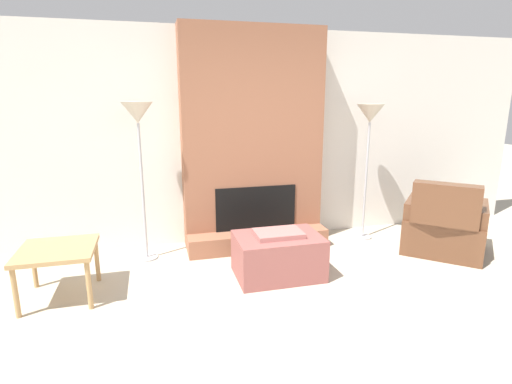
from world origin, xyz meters
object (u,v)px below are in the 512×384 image
at_px(armchair, 444,229).
at_px(floor_lamp_left, 138,123).
at_px(floor_lamp_right, 370,122).
at_px(ottoman, 278,255).
at_px(side_table, 57,254).

height_order(armchair, floor_lamp_left, floor_lamp_left).
distance_m(floor_lamp_left, floor_lamp_right, 2.74).
relative_size(ottoman, floor_lamp_right, 0.50).
bearing_deg(floor_lamp_left, armchair, -11.44).
height_order(side_table, floor_lamp_left, floor_lamp_left).
height_order(floor_lamp_left, floor_lamp_right, floor_lamp_left).
bearing_deg(floor_lamp_right, ottoman, -150.39).
bearing_deg(side_table, armchair, 0.76).
relative_size(armchair, floor_lamp_right, 0.69).
relative_size(side_table, floor_lamp_right, 0.38).
relative_size(armchair, side_table, 1.83).
distance_m(ottoman, floor_lamp_right, 2.08).
height_order(side_table, floor_lamp_right, floor_lamp_right).
relative_size(side_table, floor_lamp_left, 0.37).
height_order(armchair, side_table, armchair).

